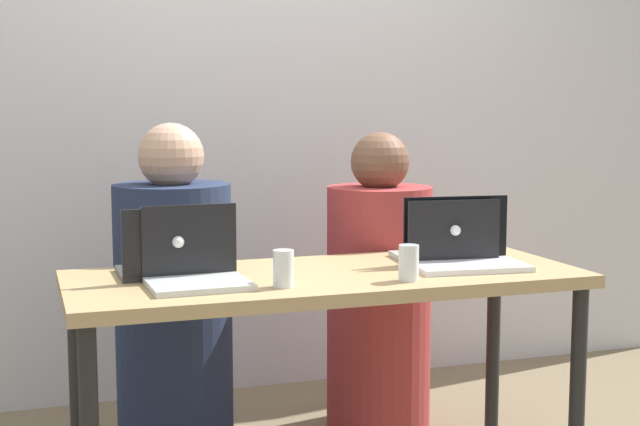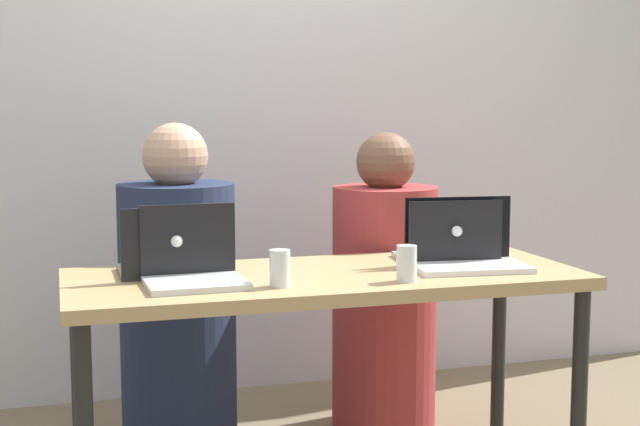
{
  "view_description": "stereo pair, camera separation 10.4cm",
  "coord_description": "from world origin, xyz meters",
  "px_view_note": "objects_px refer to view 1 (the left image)",
  "views": [
    {
      "loc": [
        -0.89,
        -2.57,
        1.24
      ],
      "look_at": [
        0.0,
        0.06,
        0.9
      ],
      "focal_mm": 50.0,
      "sensor_mm": 36.0,
      "label": 1
    },
    {
      "loc": [
        -0.79,
        -2.6,
        1.24
      ],
      "look_at": [
        0.0,
        0.06,
        0.9
      ],
      "focal_mm": 50.0,
      "sensor_mm": 36.0,
      "label": 2
    }
  ],
  "objects_px": {
    "person_on_left": "(174,309)",
    "person_on_right": "(379,298)",
    "laptop_back_left": "(174,261)",
    "laptop_front_right": "(464,252)",
    "laptop_back_right": "(446,247)",
    "laptop_front_left": "(195,268)",
    "water_glass_left": "(283,271)",
    "water_glass_right": "(409,265)"
  },
  "relations": [
    {
      "from": "person_on_left",
      "to": "laptop_front_right",
      "type": "height_order",
      "value": "person_on_left"
    },
    {
      "from": "laptop_front_right",
      "to": "laptop_back_left",
      "type": "relative_size",
      "value": 1.17
    },
    {
      "from": "laptop_back_left",
      "to": "water_glass_right",
      "type": "xyz_separation_m",
      "value": [
        0.65,
        -0.3,
        -0.0
      ]
    },
    {
      "from": "person_on_right",
      "to": "water_glass_left",
      "type": "height_order",
      "value": "person_on_right"
    },
    {
      "from": "laptop_front_right",
      "to": "laptop_back_right",
      "type": "distance_m",
      "value": 0.11
    },
    {
      "from": "laptop_front_right",
      "to": "water_glass_left",
      "type": "xyz_separation_m",
      "value": [
        -0.64,
        -0.13,
        -0.0
      ]
    },
    {
      "from": "person_on_right",
      "to": "laptop_front_left",
      "type": "bearing_deg",
      "value": 19.5
    },
    {
      "from": "water_glass_right",
      "to": "person_on_right",
      "type": "bearing_deg",
      "value": 74.17
    },
    {
      "from": "laptop_front_left",
      "to": "water_glass_left",
      "type": "height_order",
      "value": "laptop_front_left"
    },
    {
      "from": "person_on_left",
      "to": "laptop_front_left",
      "type": "distance_m",
      "value": 0.63
    },
    {
      "from": "laptop_front_right",
      "to": "laptop_back_right",
      "type": "bearing_deg",
      "value": 100.26
    },
    {
      "from": "person_on_left",
      "to": "person_on_right",
      "type": "bearing_deg",
      "value": -164.35
    },
    {
      "from": "laptop_back_left",
      "to": "person_on_right",
      "type": "bearing_deg",
      "value": -153.79
    },
    {
      "from": "laptop_front_right",
      "to": "laptop_back_right",
      "type": "height_order",
      "value": "laptop_front_right"
    },
    {
      "from": "laptop_back_right",
      "to": "water_glass_left",
      "type": "distance_m",
      "value": 0.68
    },
    {
      "from": "person_on_left",
      "to": "laptop_back_left",
      "type": "height_order",
      "value": "person_on_left"
    },
    {
      "from": "laptop_back_left",
      "to": "laptop_back_right",
      "type": "xyz_separation_m",
      "value": [
        0.9,
        -0.03,
        -0.0
      ]
    },
    {
      "from": "laptop_front_left",
      "to": "laptop_back_right",
      "type": "bearing_deg",
      "value": 6.46
    },
    {
      "from": "laptop_back_left",
      "to": "person_on_left",
      "type": "bearing_deg",
      "value": -98.98
    },
    {
      "from": "laptop_front_left",
      "to": "water_glass_right",
      "type": "relative_size",
      "value": 2.7
    },
    {
      "from": "laptop_back_left",
      "to": "water_glass_right",
      "type": "bearing_deg",
      "value": 155.15
    },
    {
      "from": "laptop_front_right",
      "to": "laptop_front_left",
      "type": "xyz_separation_m",
      "value": [
        -0.88,
        -0.02,
        0.0
      ]
    },
    {
      "from": "person_on_left",
      "to": "laptop_back_right",
      "type": "relative_size",
      "value": 3.53
    },
    {
      "from": "laptop_back_right",
      "to": "laptop_front_left",
      "type": "bearing_deg",
      "value": 14.53
    },
    {
      "from": "laptop_front_right",
      "to": "laptop_back_left",
      "type": "height_order",
      "value": "laptop_front_right"
    },
    {
      "from": "person_on_right",
      "to": "laptop_back_right",
      "type": "height_order",
      "value": "person_on_right"
    },
    {
      "from": "laptop_front_left",
      "to": "water_glass_left",
      "type": "xyz_separation_m",
      "value": [
        0.23,
        -0.11,
        -0.0
      ]
    },
    {
      "from": "laptop_front_left",
      "to": "water_glass_right",
      "type": "bearing_deg",
      "value": -15.12
    },
    {
      "from": "person_on_right",
      "to": "laptop_back_left",
      "type": "relative_size",
      "value": 3.51
    },
    {
      "from": "laptop_back_left",
      "to": "laptop_front_right",
      "type": "bearing_deg",
      "value": 171.31
    },
    {
      "from": "person_on_left",
      "to": "water_glass_left",
      "type": "relative_size",
      "value": 10.99
    },
    {
      "from": "person_on_left",
      "to": "person_on_right",
      "type": "relative_size",
      "value": 1.03
    },
    {
      "from": "person_on_right",
      "to": "laptop_front_right",
      "type": "height_order",
      "value": "person_on_right"
    },
    {
      "from": "laptop_front_right",
      "to": "laptop_back_left",
      "type": "distance_m",
      "value": 0.92
    },
    {
      "from": "person_on_left",
      "to": "laptop_back_left",
      "type": "distance_m",
      "value": 0.49
    },
    {
      "from": "person_on_right",
      "to": "laptop_back_right",
      "type": "relative_size",
      "value": 3.41
    },
    {
      "from": "person_on_left",
      "to": "water_glass_right",
      "type": "bearing_deg",
      "value": 144.6
    },
    {
      "from": "laptop_back_left",
      "to": "laptop_back_right",
      "type": "height_order",
      "value": "laptop_back_left"
    },
    {
      "from": "laptop_back_left",
      "to": "laptop_front_left",
      "type": "relative_size",
      "value": 1.12
    },
    {
      "from": "laptop_back_right",
      "to": "water_glass_left",
      "type": "relative_size",
      "value": 3.12
    },
    {
      "from": "laptop_back_right",
      "to": "person_on_right",
      "type": "bearing_deg",
      "value": -76.84
    },
    {
      "from": "laptop_front_right",
      "to": "water_glass_right",
      "type": "xyz_separation_m",
      "value": [
        -0.27,
        -0.16,
        -0.0
      ]
    }
  ]
}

